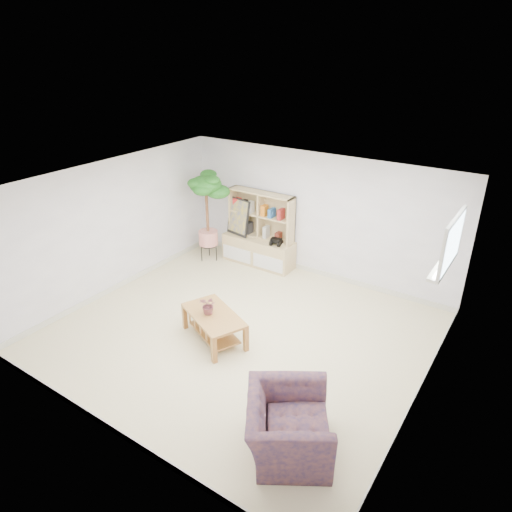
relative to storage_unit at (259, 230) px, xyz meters
The scene contains 14 objects.
floor 2.62m from the storage_unit, 63.12° to the right, with size 5.50×5.00×0.01m, color beige.
ceiling 3.00m from the storage_unit, 63.12° to the right, with size 5.50×5.00×0.01m, color white.
walls 2.55m from the storage_unit, 63.12° to the right, with size 5.51×5.01×2.40m.
baseboard 2.61m from the storage_unit, 63.12° to the right, with size 5.50×5.00×0.10m, color silver, non-canonical shape.
window 4.38m from the storage_unit, 22.99° to the right, with size 0.10×0.98×0.68m, color #D1E8FF, non-canonical shape.
window_sill 4.25m from the storage_unit, 23.31° to the right, with size 0.14×1.00×0.04m, color silver.
storage_unit is the anchor object (origin of this frame).
poster 0.50m from the storage_unit, behind, with size 0.54×0.13×0.75m, color yellow, non-canonical shape.
toy_truck 0.50m from the storage_unit, 10.86° to the right, with size 0.30×0.21×0.16m, color black, non-canonical shape.
coffee_table 2.79m from the storage_unit, 71.00° to the right, with size 1.10×0.60×0.45m, color brown, non-canonical shape.
table_plant 2.75m from the storage_unit, 72.44° to the right, with size 0.26×0.23×0.29m, color #20621F.
floor_tree 1.08m from the storage_unit, 157.53° to the right, with size 0.69×0.69×1.88m, color #165820, non-canonical shape.
armchair 4.78m from the storage_unit, 52.64° to the right, with size 1.05×0.91×0.78m, color #1D1F4C.
sill_plant 4.21m from the storage_unit, 20.99° to the right, with size 0.13×0.11×0.24m, color #165820.
Camera 1 is at (3.54, -4.87, 4.19)m, focal length 32.00 mm.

